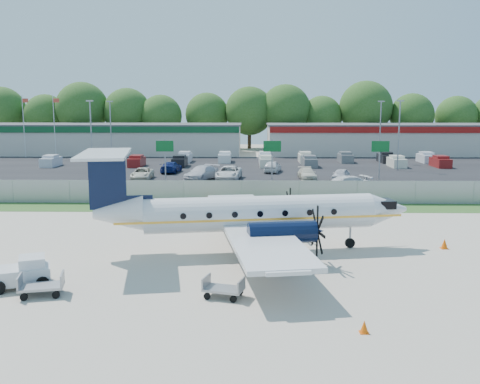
{
  "coord_description": "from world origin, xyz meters",
  "views": [
    {
      "loc": [
        0.65,
        -31.67,
        8.42
      ],
      "look_at": [
        0.0,
        6.0,
        2.3
      ],
      "focal_mm": 40.0,
      "sensor_mm": 36.0,
      "label": 1
    }
  ],
  "objects_px": {
    "aircraft": "(253,213)",
    "baggage_cart_far": "(224,288)",
    "pushback_tug": "(24,272)",
    "baggage_cart_near": "(41,286)"
  },
  "relations": [
    {
      "from": "aircraft",
      "to": "baggage_cart_far",
      "type": "bearing_deg",
      "value": -99.93
    },
    {
      "from": "baggage_cart_near",
      "to": "baggage_cart_far",
      "type": "relative_size",
      "value": 1.08
    },
    {
      "from": "aircraft",
      "to": "baggage_cart_near",
      "type": "height_order",
      "value": "aircraft"
    },
    {
      "from": "aircraft",
      "to": "pushback_tug",
      "type": "relative_size",
      "value": 6.41
    },
    {
      "from": "aircraft",
      "to": "baggage_cart_far",
      "type": "distance_m",
      "value": 7.87
    },
    {
      "from": "baggage_cart_near",
      "to": "baggage_cart_far",
      "type": "bearing_deg",
      "value": -0.56
    },
    {
      "from": "baggage_cart_near",
      "to": "baggage_cart_far",
      "type": "height_order",
      "value": "baggage_cart_near"
    },
    {
      "from": "pushback_tug",
      "to": "baggage_cart_near",
      "type": "height_order",
      "value": "pushback_tug"
    },
    {
      "from": "aircraft",
      "to": "baggage_cart_far",
      "type": "relative_size",
      "value": 9.88
    },
    {
      "from": "pushback_tug",
      "to": "baggage_cart_far",
      "type": "relative_size",
      "value": 1.54
    }
  ]
}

